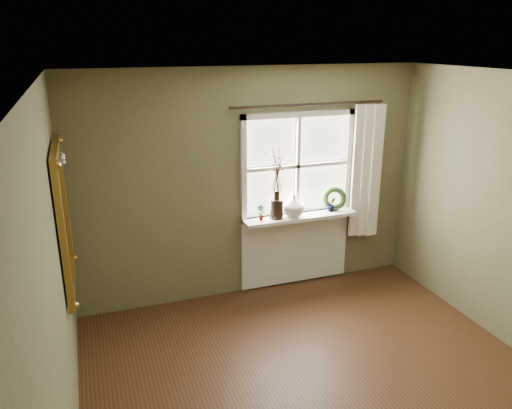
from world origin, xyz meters
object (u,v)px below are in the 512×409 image
Objects in this scene: dark_jug at (276,209)px; gilt_mirror at (63,218)px; wreath at (334,201)px; cream_vase at (294,205)px.

gilt_mirror is (-2.22, -0.71, 0.40)m from dark_jug.
wreath is 3.10m from gilt_mirror.
gilt_mirror is (-2.98, -0.75, 0.41)m from wreath.
cream_vase is (0.21, 0.00, 0.02)m from dark_jug.
gilt_mirror reaches higher than cream_vase.
dark_jug is 0.87× the size of cream_vase.
cream_vase is at bearing 16.34° from gilt_mirror.
wreath is (0.54, 0.04, -0.02)m from cream_vase.
wreath is at bearing 14.20° from gilt_mirror.
cream_vase reaches higher than dark_jug.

